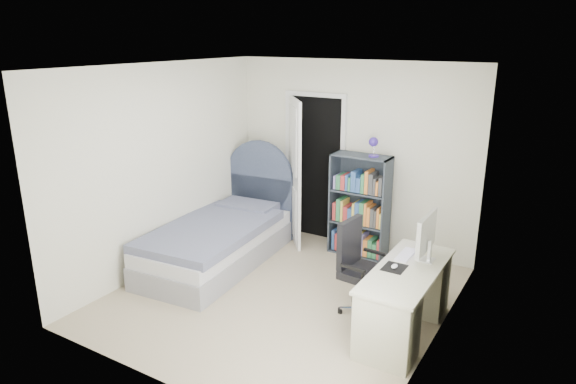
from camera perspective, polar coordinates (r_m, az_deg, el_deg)
The scene contains 8 objects.
room_shell at distance 5.39m, azimuth -0.71°, elevation 0.38°, with size 3.50×3.70×2.60m.
door at distance 7.07m, azimuth 1.55°, elevation 2.63°, with size 0.92×0.66×2.06m.
bed at distance 6.64m, azimuth -7.43°, elevation -5.04°, with size 1.24×2.34×1.39m.
nightstand at distance 7.66m, azimuth -3.29°, elevation -1.31°, with size 0.40×0.40×0.59m.
floor_lamp at distance 7.42m, azimuth -1.19°, elevation -0.77°, with size 0.18×0.18×1.28m.
bookcase at distance 6.74m, azimuth 8.01°, elevation -2.06°, with size 0.75×0.32×1.60m.
desk at distance 5.17m, azimuth 12.95°, elevation -11.34°, with size 0.56×1.40×1.15m.
office_chair at distance 5.37m, azimuth 7.88°, elevation -7.84°, with size 0.53×0.54×1.01m.
Camera 1 is at (2.72, -4.39, 2.80)m, focal length 32.00 mm.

